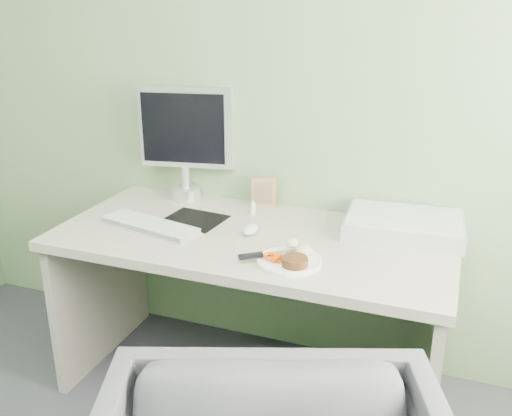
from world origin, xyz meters
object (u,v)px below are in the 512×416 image
at_px(plate, 289,261).
at_px(monitor, 186,137).
at_px(desk, 252,275).
at_px(scanner, 404,226).

bearing_deg(plate, monitor, 142.57).
height_order(desk, monitor, monitor).
bearing_deg(plate, scanner, 49.38).
relative_size(desk, plate, 6.76).
height_order(scanner, monitor, monitor).
distance_m(plate, monitor, 0.89).
height_order(plate, monitor, monitor).
xyz_separation_m(desk, scanner, (0.57, 0.22, 0.22)).
relative_size(plate, monitor, 0.45).
bearing_deg(desk, plate, -41.86).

